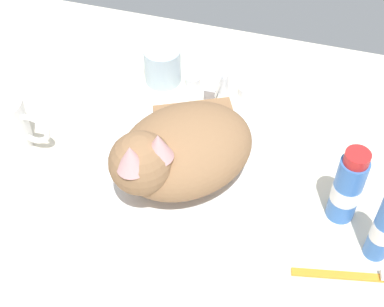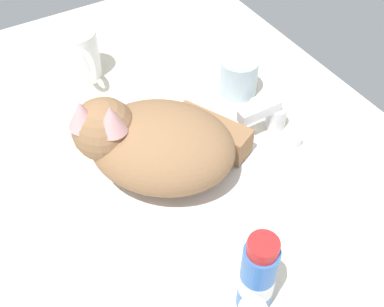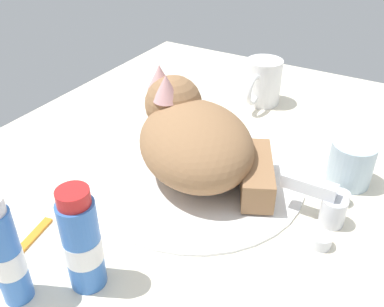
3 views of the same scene
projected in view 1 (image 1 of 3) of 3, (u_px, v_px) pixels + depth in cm
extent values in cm
cube|color=silver|center=(186.00, 182.00, 94.92)|extent=(110.00, 82.50, 3.00)
cylinder|color=white|center=(186.00, 174.00, 93.49)|extent=(35.16, 35.16, 0.81)
cylinder|color=silver|center=(219.00, 81.00, 106.34)|extent=(3.60, 3.60, 4.20)
cube|color=silver|center=(215.00, 82.00, 101.56)|extent=(2.00, 7.73, 2.00)
cylinder|color=silver|center=(193.00, 81.00, 108.19)|extent=(2.80, 2.80, 1.80)
cylinder|color=silver|center=(246.00, 91.00, 106.29)|extent=(2.80, 2.80, 1.80)
ellipsoid|color=#936B47|center=(186.00, 150.00, 88.99)|extent=(27.85, 28.10, 11.25)
sphere|color=#936B47|center=(141.00, 163.00, 83.08)|extent=(13.63, 13.63, 9.64)
ellipsoid|color=white|center=(153.00, 165.00, 85.00)|extent=(8.15, 8.20, 5.30)
cone|color=#DB9E9E|center=(158.00, 146.00, 79.80)|extent=(6.13, 6.13, 4.34)
cone|color=#DB9E9E|center=(131.00, 158.00, 78.32)|extent=(6.13, 6.13, 4.34)
cube|color=#936B47|center=(193.00, 120.00, 97.99)|extent=(14.11, 9.98, 4.66)
ellipsoid|color=white|center=(141.00, 141.00, 94.98)|extent=(6.45, 6.55, 4.20)
cylinder|color=white|center=(5.00, 123.00, 95.19)|extent=(7.58, 7.58, 9.56)
torus|color=white|center=(32.00, 129.00, 94.27)|extent=(6.36, 1.00, 6.36)
cylinder|color=silver|center=(163.00, 65.00, 107.07)|extent=(6.93, 6.93, 7.17)
cylinder|color=#3870C6|center=(347.00, 189.00, 84.22)|extent=(4.33, 4.33, 12.18)
cylinder|color=white|center=(346.00, 192.00, 84.67)|extent=(4.42, 4.42, 3.04)
cylinder|color=red|center=(357.00, 158.00, 79.00)|extent=(3.68, 3.68, 1.80)
cylinder|color=white|center=(384.00, 230.00, 79.81)|extent=(3.47, 3.47, 3.19)
cube|color=orange|center=(343.00, 275.00, 81.14)|extent=(14.61, 4.04, 0.80)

